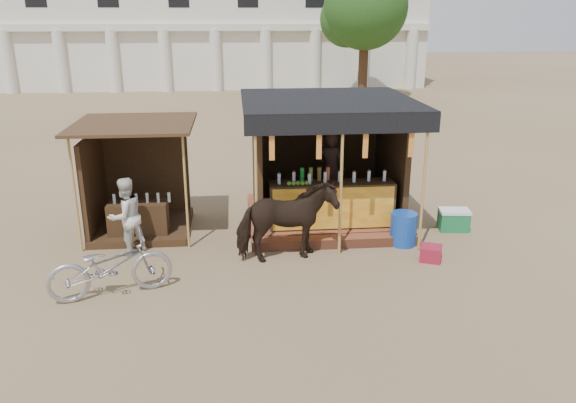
# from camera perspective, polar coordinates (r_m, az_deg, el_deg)

# --- Properties ---
(ground) EXTENTS (120.00, 120.00, 0.00)m
(ground) POSITION_cam_1_polar(r_m,az_deg,el_deg) (9.57, 0.92, -9.32)
(ground) COLOR #846B4C
(ground) RESTS_ON ground
(main_stall) EXTENTS (3.60, 3.61, 2.78)m
(main_stall) POSITION_cam_1_polar(r_m,az_deg,el_deg) (12.42, 3.88, 2.41)
(main_stall) COLOR brown
(main_stall) RESTS_ON ground
(secondary_stall) EXTENTS (2.40, 2.40, 2.38)m
(secondary_stall) POSITION_cam_1_polar(r_m,az_deg,el_deg) (12.40, -15.48, 0.87)
(secondary_stall) COLOR #3A2415
(secondary_stall) RESTS_ON ground
(cow) EXTENTS (1.97, 1.18, 1.55)m
(cow) POSITION_cam_1_polar(r_m,az_deg,el_deg) (10.48, -0.16, -2.11)
(cow) COLOR black
(cow) RESTS_ON ground
(motorbike) EXTENTS (2.13, 1.25, 1.06)m
(motorbike) POSITION_cam_1_polar(r_m,az_deg,el_deg) (9.74, -17.62, -6.27)
(motorbike) COLOR #9F9FA8
(motorbike) RESTS_ON ground
(bystander) EXTENTS (0.94, 0.93, 1.53)m
(bystander) POSITION_cam_1_polar(r_m,az_deg,el_deg) (11.26, -16.15, -1.45)
(bystander) COLOR silver
(bystander) RESTS_ON ground
(blue_barrel) EXTENTS (0.54, 0.54, 0.67)m
(blue_barrel) POSITION_cam_1_polar(r_m,az_deg,el_deg) (11.60, 11.65, -2.74)
(blue_barrel) COLOR #1641A5
(blue_barrel) RESTS_ON ground
(red_crate) EXTENTS (0.51, 0.50, 0.29)m
(red_crate) POSITION_cam_1_polar(r_m,az_deg,el_deg) (11.06, 14.31, -5.12)
(red_crate) COLOR maroon
(red_crate) RESTS_ON ground
(cooler) EXTENTS (0.69, 0.52, 0.46)m
(cooler) POSITION_cam_1_polar(r_m,az_deg,el_deg) (12.68, 16.48, -1.78)
(cooler) COLOR #19713E
(cooler) RESTS_ON ground
(background_building) EXTENTS (26.00, 7.45, 8.18)m
(background_building) POSITION_cam_1_polar(r_m,az_deg,el_deg) (38.37, -7.34, 17.68)
(background_building) COLOR silver
(background_building) RESTS_ON ground
(tree) EXTENTS (4.50, 4.40, 7.00)m
(tree) POSITION_cam_1_polar(r_m,az_deg,el_deg) (31.29, 7.45, 18.71)
(tree) COLOR #382314
(tree) RESTS_ON ground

